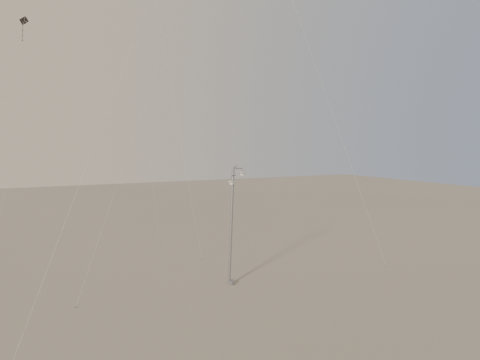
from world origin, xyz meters
name	(u,v)px	position (x,y,z in m)	size (l,w,h in m)	color
ground	(238,306)	(0.00, 0.00, 0.00)	(160.00, 160.00, 0.00)	gray
street_lamp	(233,222)	(1.22, 3.28, 4.39)	(1.49, 0.92, 8.23)	gray
kite_1	(180,2)	(-1.76, 4.98, 18.84)	(9.15, 1.71, 24.75)	#282321
kite_3	(135,38)	(-5.45, 0.86, 15.05)	(8.52, 6.87, 20.04)	maroon
kite_4	(306,40)	(9.06, 6.07, 18.04)	(6.42, 6.67, 24.41)	#282321
kite_6	(6,93)	(-11.80, 5.90, 12.51)	(3.74, 9.14, 17.63)	#282321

